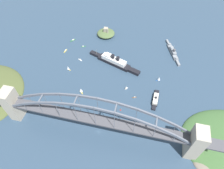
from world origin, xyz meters
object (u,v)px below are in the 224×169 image
ocean_liner (114,61)px  fort_island_mid_harbor (106,33)px  small_boat_1 (68,68)px  small_boat_4 (83,46)px  harbor_ferry_steamer (155,99)px  small_boat_8 (66,51)px  small_boat_3 (134,97)px  naval_cruiser (173,52)px  small_boat_2 (159,79)px  small_boat_5 (80,60)px  small_boat_7 (126,88)px  small_boat_0 (81,90)px  small_boat_6 (73,40)px  harbor_arch_bridge (97,121)px  channel_marker_buoy (121,110)px

ocean_liner → fort_island_mid_harbor: size_ratio=2.75×
small_boat_1 → small_boat_4: size_ratio=1.15×
harbor_ferry_steamer → small_boat_8: bearing=156.8°
small_boat_3 → ocean_liner: bearing=125.7°
naval_cruiser → small_boat_2: naval_cruiser is taller
fort_island_mid_harbor → small_boat_5: bearing=-108.1°
small_boat_2 → small_boat_7: small_boat_2 is taller
small_boat_0 → small_boat_5: size_ratio=1.00×
naval_cruiser → small_boat_7: 127.37m
small_boat_0 → small_boat_1: 56.14m
small_boat_0 → small_boat_1: bearing=132.4°
small_boat_2 → small_boat_7: size_ratio=1.23×
small_boat_6 → small_boat_8: bearing=-93.6°
ocean_liner → small_boat_2: 84.42m
small_boat_2 → ocean_liner: bearing=165.0°
harbor_arch_bridge → small_boat_6: 212.46m
naval_cruiser → small_boat_3: bearing=-114.2°
small_boat_1 → small_boat_8: small_boat_1 is taller
ocean_liner → naval_cruiser: size_ratio=1.41×
small_boat_6 → fort_island_mid_harbor: bearing=28.0°
small_boat_0 → small_boat_8: 106.64m
harbor_arch_bridge → ocean_liner: bearing=93.9°
harbor_ferry_steamer → small_boat_0: bearing=-174.9°
small_boat_0 → small_boat_4: bearing=106.8°
fort_island_mid_harbor → small_boat_8: bearing=-133.4°
harbor_arch_bridge → small_boat_3: size_ratio=44.72×
fort_island_mid_harbor → small_boat_0: size_ratio=4.29×
small_boat_0 → small_boat_7: small_boat_0 is taller
harbor_arch_bridge → channel_marker_buoy: (22.11, 41.42, -29.20)m
small_boat_2 → small_boat_4: (-150.80, 54.24, -3.33)m
small_boat_2 → small_boat_6: bearing=159.0°
harbor_arch_bridge → small_boat_1: 134.79m
harbor_arch_bridge → small_boat_5: harbor_arch_bridge is taller
small_boat_8 → small_boat_0: bearing=-54.6°
small_boat_1 → channel_marker_buoy: size_ratio=3.45×
harbor_arch_bridge → small_boat_1: size_ratio=31.78×
ocean_liner → small_boat_5: ocean_liner is taller
small_boat_2 → small_boat_8: size_ratio=0.79×
channel_marker_buoy → small_boat_8: bearing=140.7°
ocean_liner → fort_island_mid_harbor: 86.59m
small_boat_4 → small_boat_5: small_boat_4 is taller
small_boat_4 → small_boat_7: 132.27m
harbor_arch_bridge → harbor_ferry_steamer: (70.69, 71.16, -27.73)m
small_boat_0 → small_boat_6: size_ratio=0.80×
ocean_liner → small_boat_1: ocean_liner is taller
small_boat_0 → small_boat_8: bearing=125.4°
ocean_liner → small_boat_8: size_ratio=8.93×
small_boat_4 → small_boat_5: 38.14m
small_boat_1 → small_boat_0: bearing=-47.6°
naval_cruiser → small_boat_4: naval_cruiser is taller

